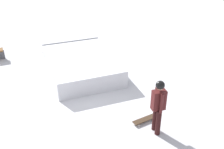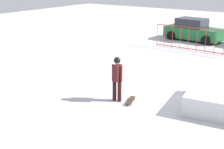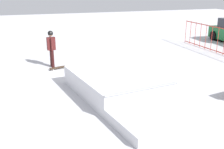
% 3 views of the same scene
% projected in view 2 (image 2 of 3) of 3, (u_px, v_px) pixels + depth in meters
% --- Properties ---
extents(ground_plane, '(60.00, 60.00, 0.00)m').
position_uv_depth(ground_plane, '(205.00, 101.00, 11.47)').
color(ground_plane, silver).
extents(skater, '(0.44, 0.39, 1.73)m').
position_uv_depth(skater, '(117.00, 76.00, 11.22)').
color(skater, black).
rests_on(skater, ground).
extents(skateboard, '(0.43, 0.82, 0.09)m').
position_uv_depth(skateboard, '(131.00, 100.00, 11.37)').
color(skateboard, '#3F2D1E').
rests_on(skateboard, ground).
extents(parked_car_green, '(4.25, 2.25, 1.60)m').
position_uv_depth(parked_car_green, '(193.00, 30.00, 22.02)').
color(parked_car_green, '#196B33').
rests_on(parked_car_green, ground).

